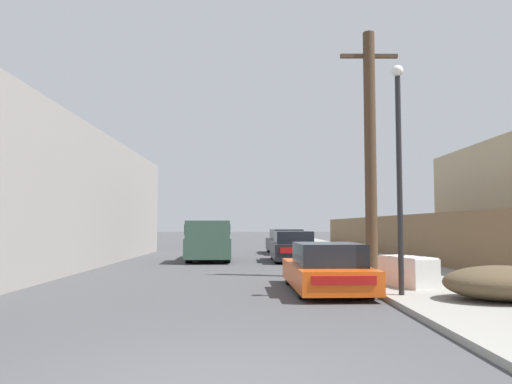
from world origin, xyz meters
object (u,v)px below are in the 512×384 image
at_px(car_parked_mid, 293,247).
at_px(pickup_truck, 209,241).
at_px(discarded_fridge, 408,271).
at_px(utility_pole, 370,149).
at_px(car_parked_far, 286,242).
at_px(brush_pile, 502,283).
at_px(parked_sports_car_red, 326,269).
at_px(street_lamp, 399,161).

height_order(car_parked_mid, pickup_truck, pickup_truck).
relative_size(discarded_fridge, utility_pole, 0.23).
relative_size(car_parked_mid, car_parked_far, 0.91).
relative_size(car_parked_far, brush_pile, 2.02).
height_order(pickup_truck, brush_pile, pickup_truck).
bearing_deg(brush_pile, pickup_truck, 119.06).
xyz_separation_m(discarded_fridge, car_parked_mid, (-2.03, 9.99, 0.15)).
distance_m(discarded_fridge, parked_sports_car_red, 2.04).
bearing_deg(street_lamp, utility_pole, 84.35).
relative_size(pickup_truck, brush_pile, 2.35).
height_order(discarded_fridge, utility_pole, utility_pole).
xyz_separation_m(parked_sports_car_red, street_lamp, (1.41, -1.48, 2.49)).
bearing_deg(utility_pole, car_parked_far, 97.52).
distance_m(car_parked_mid, car_parked_far, 6.13).
distance_m(parked_sports_car_red, utility_pole, 4.91).
relative_size(car_parked_far, utility_pole, 0.62).
bearing_deg(car_parked_mid, parked_sports_car_red, -90.90).
bearing_deg(discarded_fridge, parked_sports_car_red, 164.73).
height_order(car_parked_mid, street_lamp, street_lamp).
distance_m(car_parked_far, brush_pile, 18.71).
bearing_deg(parked_sports_car_red, car_parked_far, 87.74).
height_order(utility_pole, brush_pile, utility_pole).
xyz_separation_m(car_parked_mid, pickup_truck, (-3.75, 0.18, 0.27)).
height_order(car_parked_far, pickup_truck, pickup_truck).
relative_size(utility_pole, street_lamp, 1.50).
height_order(parked_sports_car_red, pickup_truck, pickup_truck).
xyz_separation_m(car_parked_mid, utility_pole, (1.85, -7.09, 3.35)).
bearing_deg(discarded_fridge, street_lamp, -129.42).
bearing_deg(car_parked_far, discarded_fridge, -87.07).
relative_size(discarded_fridge, car_parked_far, 0.37).
distance_m(discarded_fridge, street_lamp, 3.05).
distance_m(parked_sports_car_red, brush_pile, 3.91).
height_order(car_parked_far, brush_pile, car_parked_far).
relative_size(car_parked_far, pickup_truck, 0.86).
bearing_deg(street_lamp, brush_pile, -23.40).
bearing_deg(car_parked_mid, utility_pole, -76.28).
distance_m(car_parked_mid, street_lamp, 11.88).
height_order(parked_sports_car_red, utility_pole, utility_pole).
relative_size(street_lamp, brush_pile, 2.18).
xyz_separation_m(utility_pole, brush_pile, (1.35, -5.23, -3.51)).
distance_m(discarded_fridge, car_parked_mid, 10.20).
bearing_deg(car_parked_far, street_lamp, -89.68).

